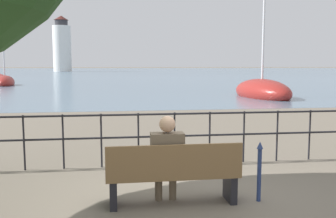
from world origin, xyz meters
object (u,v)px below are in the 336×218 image
Objects in this scene: park_bench at (174,175)px; seated_person_left at (167,156)px; sailboat_2 at (262,91)px; sailboat_0 at (5,82)px; harbor_lighthouse at (62,46)px; sailboat_1 at (0,79)px; closed_umbrella at (259,168)px.

seated_person_left is (-0.08, 0.07, 0.26)m from park_bench.
sailboat_0 is at bearing 135.23° from sailboat_2.
park_bench is 127.03m from harbor_lighthouse.
seated_person_left is at bearing -87.65° from sailboat_1.
closed_umbrella is 36.77m from sailboat_0.
seated_person_left is 0.07× the size of harbor_lighthouse.
harbor_lighthouse is at bearing 76.04° from sailboat_1.
seated_person_left is 1.35m from closed_umbrella.
closed_umbrella is (1.33, -0.09, -0.21)m from seated_person_left.
sailboat_1 reaches higher than sailboat_2.
park_bench is 0.21× the size of sailboat_0.
sailboat_2 is (20.00, -17.14, 0.04)m from sailboat_0.
park_bench reaches higher than closed_umbrella.
park_bench is 36.33m from sailboat_0.
seated_person_left is 0.14× the size of sailboat_0.
park_bench is 0.10× the size of harbor_lighthouse.
harbor_lighthouse is (-18.06, 125.47, 8.16)m from park_bench.
sailboat_0 is at bearing -87.24° from sailboat_1.
sailboat_1 is 34.12m from sailboat_2.
seated_person_left is at bearing 138.24° from park_bench.
closed_umbrella is 0.08× the size of sailboat_1.
harbor_lighthouse reaches higher than closed_umbrella.
sailboat_0 is at bearing 108.75° from park_bench.
sailboat_0 is at bearing 108.66° from seated_person_left.
harbor_lighthouse reaches higher than sailboat_0.
sailboat_0 is (-11.68, 34.40, -0.10)m from park_bench.
harbor_lighthouse reaches higher than park_bench.
closed_umbrella is at bearing -80.01° from sailboat_0.
harbor_lighthouse is (-26.38, 108.21, 8.23)m from sailboat_2.
sailboat_1 is at bearing 98.57° from sailboat_0.
sailboat_1 is at bearing 108.76° from seated_person_left.
park_bench is at bearing -81.84° from sailboat_0.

